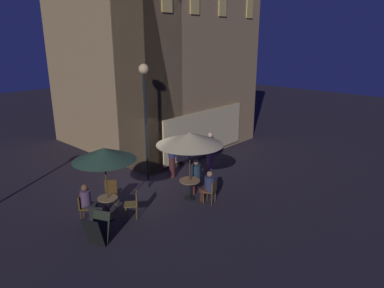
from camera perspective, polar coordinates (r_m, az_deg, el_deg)
The scene contains 19 objects.
ground_plane at distance 13.79m, azimuth -7.26°, elevation -7.25°, with size 60.00×60.00×0.00m, color #27212A.
cafe_building at distance 17.40m, azimuth -6.92°, elevation 13.77°, with size 8.01×8.38×9.36m.
street_lamp_near_corner at distance 12.89m, azimuth -7.80°, elevation 7.28°, with size 0.37×0.37×4.78m.
menu_sandwich_board at distance 10.39m, azimuth -15.40°, elevation -13.55°, with size 0.81×0.76×0.91m.
cafe_table_0 at distance 12.62m, azimuth -0.36°, elevation -6.79°, with size 0.77×0.77×0.73m.
cafe_table_1 at distance 11.60m, azimuth -13.69°, elevation -9.69°, with size 0.64×0.64×0.77m.
patio_umbrella_0 at distance 12.02m, azimuth -0.38°, elevation 0.88°, with size 2.37×2.37×2.53m.
patio_umbrella_1 at distance 10.95m, azimuth -14.32°, elevation -1.70°, with size 1.97×1.97×2.44m.
cafe_chair_0 at distance 12.30m, azimuth 3.26°, elevation -7.52°, with size 0.49×0.49×0.87m.
cafe_chair_1 at distance 13.32m, azimuth 0.77°, elevation -5.56°, with size 0.51×0.51×0.87m.
cafe_chair_2 at distance 10.87m, azimuth -15.30°, elevation -11.57°, with size 0.60×0.60×0.93m.
cafe_chair_3 at distance 11.53m, azimuth -9.65°, elevation -9.46°, with size 0.60×0.60×0.89m.
cafe_chair_4 at distance 12.33m, azimuth -13.28°, elevation -7.66°, with size 0.59×0.59×0.98m.
cafe_chair_5 at distance 11.78m, azimuth -17.48°, elevation -9.62°, with size 0.56×0.56×0.87m.
patron_seated_0 at distance 12.28m, azimuth 2.71°, elevation -6.74°, with size 0.46×0.55×1.22m.
patron_seated_1 at distance 13.13m, azimuth 0.60°, elevation -4.93°, with size 0.56×0.49×1.29m.
patron_seated_2 at distance 11.66m, azimuth -16.89°, elevation -8.83°, with size 0.51×0.51×1.24m.
patron_standing_3 at distance 14.45m, azimuth -3.32°, elevation -2.08°, with size 0.31×0.31×1.78m.
patron_standing_4 at distance 15.34m, azimuth 3.01°, elevation -1.13°, with size 0.34×0.34×1.70m.
Camera 1 is at (-8.00, -9.70, 5.67)m, focal length 32.26 mm.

